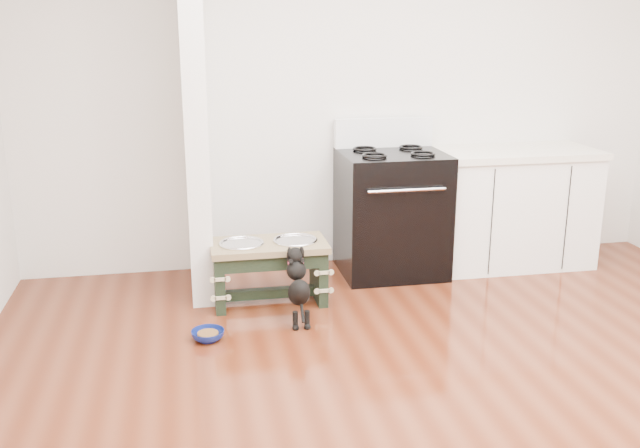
{
  "coord_description": "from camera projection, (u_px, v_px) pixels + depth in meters",
  "views": [
    {
      "loc": [
        -1.26,
        -2.81,
        1.85
      ],
      "look_at": [
        -0.44,
        1.41,
        0.62
      ],
      "focal_mm": 40.0,
      "sensor_mm": 36.0,
      "label": 1
    }
  ],
  "objects": [
    {
      "name": "puppy",
      "position": [
        298.0,
        283.0,
        4.49
      ],
      "size": [
        0.14,
        0.4,
        0.47
      ],
      "color": "black",
      "rests_on": "ground"
    },
    {
      "name": "ground",
      "position": [
        467.0,
        425.0,
        3.39
      ],
      "size": [
        5.0,
        5.0,
        0.0
      ],
      "primitive_type": "plane",
      "color": "#4D1D0D",
      "rests_on": "ground"
    },
    {
      "name": "oven_range",
      "position": [
        391.0,
        211.0,
        5.34
      ],
      "size": [
        0.76,
        0.69,
        1.14
      ],
      "color": "black",
      "rests_on": "ground"
    },
    {
      "name": "floor_bowl",
      "position": [
        208.0,
        335.0,
        4.28
      ],
      "size": [
        0.26,
        0.26,
        0.06
      ],
      "rotation": [
        0.0,
        0.0,
        -0.41
      ],
      "color": "navy",
      "rests_on": "ground"
    },
    {
      "name": "room_shell",
      "position": [
        489.0,
        79.0,
        2.94
      ],
      "size": [
        5.0,
        5.0,
        5.0
      ],
      "color": "silver",
      "rests_on": "ground"
    },
    {
      "name": "cabinet_run",
      "position": [
        512.0,
        207.0,
        5.55
      ],
      "size": [
        1.24,
        0.64,
        0.91
      ],
      "color": "white",
      "rests_on": "ground"
    },
    {
      "name": "partition_wall",
      "position": [
        193.0,
        98.0,
        4.79
      ],
      "size": [
        0.15,
        0.8,
        2.7
      ],
      "primitive_type": "cube",
      "color": "silver",
      "rests_on": "ground"
    },
    {
      "name": "dog_feeder",
      "position": [
        269.0,
        260.0,
        4.79
      ],
      "size": [
        0.78,
        0.41,
        0.44
      ],
      "color": "black",
      "rests_on": "ground"
    }
  ]
}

